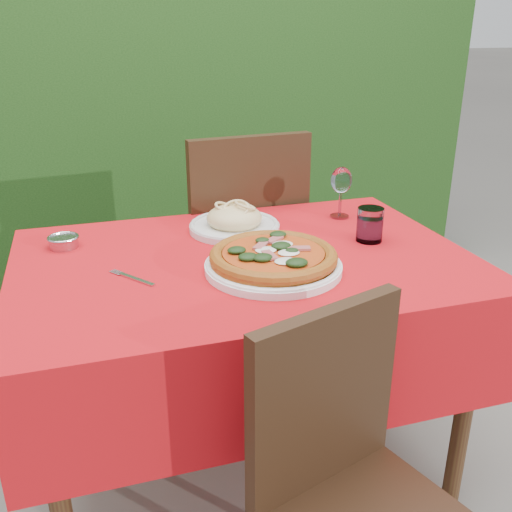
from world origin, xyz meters
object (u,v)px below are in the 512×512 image
object	(u,v)px
wine_glass	(341,182)
fork	(137,279)
steel_ramekin	(64,242)
chair_near	(351,481)
chair_far	(240,242)
pizza_plate	(273,260)
pasta_plate	(234,222)
water_glass	(370,226)

from	to	relation	value
wine_glass	fork	distance (m)	0.79
fork	steel_ramekin	distance (m)	0.35
chair_near	chair_far	world-z (taller)	chair_far
pizza_plate	fork	world-z (taller)	pizza_plate
steel_ramekin	chair_far	bearing A→B (deg)	28.53
pizza_plate	pasta_plate	xyz separation A→B (m)	(-0.01, 0.34, -0.00)
chair_far	pasta_plate	world-z (taller)	chair_far
chair_near	pasta_plate	world-z (taller)	chair_near
pizza_plate	chair_near	bearing A→B (deg)	-89.50
chair_far	fork	bearing A→B (deg)	49.69
water_glass	fork	bearing A→B (deg)	-173.24
wine_glass	steel_ramekin	xyz separation A→B (m)	(-0.89, -0.02, -0.11)
pizza_plate	wine_glass	world-z (taller)	wine_glass
chair_far	pasta_plate	size ratio (longest dim) A/B	3.50
pizza_plate	pasta_plate	distance (m)	0.34
pasta_plate	wine_glass	distance (m)	0.39
pizza_plate	wine_glass	xyz separation A→B (m)	(0.36, 0.36, 0.09)
fork	wine_glass	bearing A→B (deg)	-12.57
chair_far	wine_glass	world-z (taller)	chair_far
wine_glass	chair_near	bearing A→B (deg)	-112.52
steel_ramekin	pasta_plate	bearing A→B (deg)	-0.44
steel_ramekin	chair_near	bearing A→B (deg)	-57.41
chair_far	wine_glass	distance (m)	0.51
pasta_plate	wine_glass	size ratio (longest dim) A/B	1.65
chair_near	pasta_plate	xyz separation A→B (m)	(-0.02, 0.83, 0.30)
pasta_plate	fork	world-z (taller)	pasta_plate
pasta_plate	fork	size ratio (longest dim) A/B	1.70
chair_far	pizza_plate	xyz separation A→B (m)	(-0.10, -0.68, 0.21)
chair_near	wine_glass	xyz separation A→B (m)	(0.35, 0.85, 0.39)
pizza_plate	steel_ramekin	world-z (taller)	pizza_plate
wine_glass	steel_ramekin	size ratio (longest dim) A/B	2.08
chair_near	water_glass	distance (m)	0.78
chair_far	fork	world-z (taller)	chair_far
chair_far	water_glass	size ratio (longest dim) A/B	9.74
chair_far	water_glass	distance (m)	0.65
steel_ramekin	wine_glass	bearing A→B (deg)	1.26
wine_glass	fork	xyz separation A→B (m)	(-0.71, -0.32, -0.12)
chair_far	fork	distance (m)	0.80
pizza_plate	fork	bearing A→B (deg)	172.82
water_glass	steel_ramekin	distance (m)	0.90
chair_near	water_glass	size ratio (longest dim) A/B	8.17
pasta_plate	water_glass	xyz separation A→B (m)	(0.36, -0.21, 0.02)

